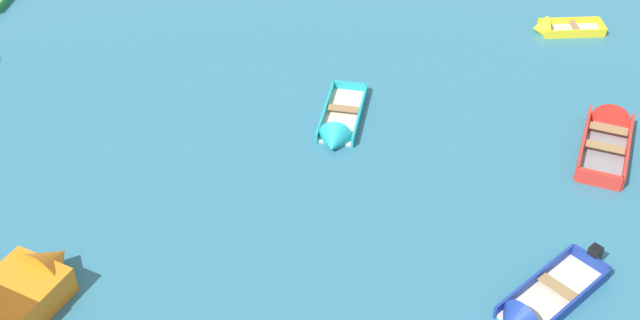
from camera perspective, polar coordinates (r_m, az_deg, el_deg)
The scene contains 4 objects.
rowboat_turquoise_near_camera at distance 27.56m, azimuth 1.20°, elevation 2.01°, with size 2.22×4.02×1.17m.
rowboat_yellow_back_row_center at distance 34.65m, azimuth 15.95°, elevation 8.80°, with size 2.89×1.16×0.97m.
rowboat_red_near_left at distance 29.21m, azimuth 19.43°, elevation 2.05°, with size 3.08×4.34×1.34m.
rowboat_deep_blue_center at distance 22.45m, azimuth 14.56°, elevation -10.13°, with size 3.88×3.33×1.17m.
Camera 1 is at (-1.85, 4.58, 16.70)m, focal length 45.96 mm.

